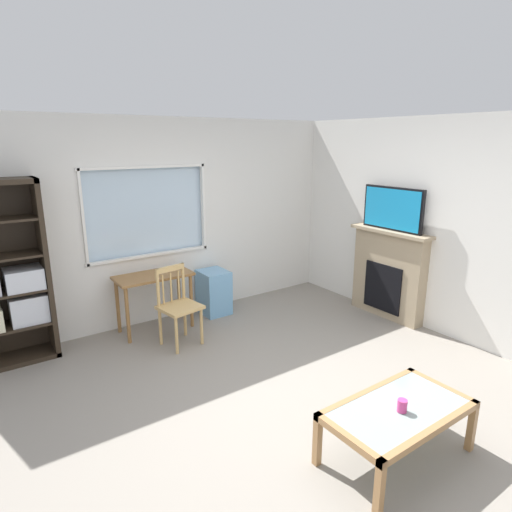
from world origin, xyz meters
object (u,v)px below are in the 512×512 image
at_px(wooden_chair, 178,305).
at_px(plastic_drawer_unit, 214,292).
at_px(bookshelf, 0,287).
at_px(coffee_table, 398,414).
at_px(tv, 393,209).
at_px(sippy_cup, 402,406).
at_px(fireplace, 388,273).
at_px(desk_under_window, 154,284).

bearing_deg(wooden_chair, plastic_drawer_unit, 35.94).
bearing_deg(bookshelf, coffee_table, -56.57).
distance_m(tv, sippy_cup, 2.96).
relative_size(bookshelf, tv, 2.20).
distance_m(wooden_chair, fireplace, 2.73).
bearing_deg(wooden_chair, desk_under_window, 97.85).
bearing_deg(plastic_drawer_unit, bookshelf, 178.50).
bearing_deg(sippy_cup, bookshelf, 122.83).
bearing_deg(tv, desk_under_window, 153.18).
bearing_deg(coffee_table, fireplace, 40.21).
relative_size(coffee_table, sippy_cup, 12.17).
height_order(bookshelf, tv, bookshelf).
bearing_deg(coffee_table, wooden_chair, 100.69).
bearing_deg(plastic_drawer_unit, desk_under_window, -176.63).
height_order(wooden_chair, coffee_table, wooden_chair).
distance_m(fireplace, sippy_cup, 2.81).
distance_m(fireplace, coffee_table, 2.77).
height_order(tv, sippy_cup, tv).
relative_size(bookshelf, fireplace, 1.64).
bearing_deg(bookshelf, plastic_drawer_unit, -1.50).
height_order(wooden_chair, sippy_cup, wooden_chair).
relative_size(tv, coffee_table, 0.79).
height_order(fireplace, sippy_cup, fireplace).
xyz_separation_m(bookshelf, fireplace, (4.25, -1.46, -0.25)).
relative_size(bookshelf, plastic_drawer_unit, 3.24).
height_order(plastic_drawer_unit, tv, tv).
bearing_deg(desk_under_window, sippy_cup, -80.30).
xyz_separation_m(desk_under_window, coffee_table, (0.56, -3.12, -0.23)).
xyz_separation_m(desk_under_window, wooden_chair, (0.07, -0.51, -0.12)).
relative_size(bookshelf, sippy_cup, 21.20).
bearing_deg(tv, plastic_drawer_unit, 142.36).
height_order(fireplace, coffee_table, fireplace).
distance_m(wooden_chair, tv, 2.88).
relative_size(fireplace, tv, 1.34).
xyz_separation_m(bookshelf, sippy_cup, (2.11, -3.28, -0.37)).
bearing_deg(wooden_chair, tv, -17.76).
bearing_deg(coffee_table, bookshelf, 123.43).
distance_m(bookshelf, sippy_cup, 3.92).
distance_m(bookshelf, plastic_drawer_unit, 2.48).
height_order(desk_under_window, plastic_drawer_unit, desk_under_window).
relative_size(bookshelf, wooden_chair, 2.12).
height_order(wooden_chair, tv, tv).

